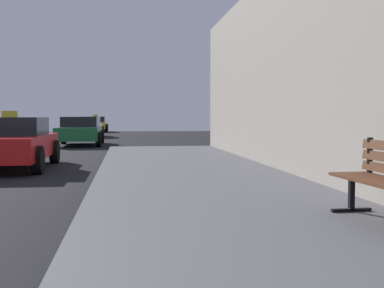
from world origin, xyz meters
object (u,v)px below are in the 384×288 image
car_white (87,127)px  car_yellow (95,124)px  car_green (80,131)px  car_red (9,142)px

car_white → car_yellow: car_yellow is taller
car_green → car_white: 9.19m
car_green → car_red: bearing=85.0°
car_white → car_yellow: 9.90m
car_white → car_yellow: (-0.09, 9.90, 0.00)m
car_white → car_yellow: size_ratio=1.02×
car_red → car_white: 19.00m
car_red → car_white: car_red is taller
car_green → car_white: bearing=-87.7°
car_red → car_green: car_red is taller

